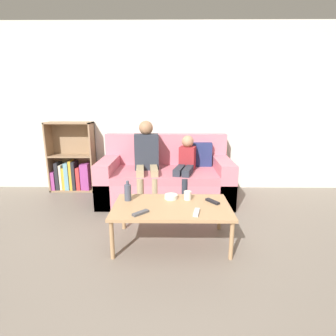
{
  "coord_description": "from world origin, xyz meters",
  "views": [
    {
      "loc": [
        0.17,
        -1.82,
        1.4
      ],
      "look_at": [
        0.14,
        1.26,
        0.64
      ],
      "focal_mm": 28.0,
      "sensor_mm": 36.0,
      "label": 1
    }
  ],
  "objects_px": {
    "person_child": "(185,165)",
    "couch": "(166,179)",
    "coffee_table": "(172,209)",
    "person_adult": "(147,156)",
    "tv_remote_2": "(212,201)",
    "tv_remote_0": "(141,213)",
    "cup_near": "(188,195)",
    "snack_bowl": "(171,197)",
    "bookshelf": "(73,166)",
    "tv_remote_1": "(196,212)",
    "bottle": "(128,192)"
  },
  "relations": [
    {
      "from": "person_child",
      "to": "couch",
      "type": "bearing_deg",
      "value": 163.91
    },
    {
      "from": "coffee_table",
      "to": "person_adult",
      "type": "height_order",
      "value": "person_adult"
    },
    {
      "from": "tv_remote_2",
      "to": "coffee_table",
      "type": "bearing_deg",
      "value": 157.12
    },
    {
      "from": "person_child",
      "to": "tv_remote_0",
      "type": "distance_m",
      "value": 1.43
    },
    {
      "from": "cup_near",
      "to": "snack_bowl",
      "type": "relative_size",
      "value": 0.66
    },
    {
      "from": "coffee_table",
      "to": "bookshelf",
      "type": "bearing_deg",
      "value": 133.66
    },
    {
      "from": "bookshelf",
      "to": "tv_remote_2",
      "type": "bearing_deg",
      "value": -38.19
    },
    {
      "from": "person_child",
      "to": "tv_remote_0",
      "type": "bearing_deg",
      "value": -95.72
    },
    {
      "from": "coffee_table",
      "to": "tv_remote_1",
      "type": "bearing_deg",
      "value": -39.47
    },
    {
      "from": "couch",
      "to": "tv_remote_2",
      "type": "height_order",
      "value": "couch"
    },
    {
      "from": "person_child",
      "to": "bottle",
      "type": "xyz_separation_m",
      "value": [
        -0.65,
        -0.99,
        -0.05
      ]
    },
    {
      "from": "person_child",
      "to": "tv_remote_1",
      "type": "bearing_deg",
      "value": -74.37
    },
    {
      "from": "bookshelf",
      "to": "bottle",
      "type": "bearing_deg",
      "value": -53.3
    },
    {
      "from": "person_adult",
      "to": "tv_remote_0",
      "type": "distance_m",
      "value": 1.42
    },
    {
      "from": "coffee_table",
      "to": "snack_bowl",
      "type": "xyz_separation_m",
      "value": [
        -0.01,
        0.2,
        0.06
      ]
    },
    {
      "from": "bookshelf",
      "to": "bottle",
      "type": "distance_m",
      "value": 1.94
    },
    {
      "from": "tv_remote_2",
      "to": "couch",
      "type": "bearing_deg",
      "value": 77.75
    },
    {
      "from": "tv_remote_1",
      "to": "bottle",
      "type": "distance_m",
      "value": 0.77
    },
    {
      "from": "person_adult",
      "to": "snack_bowl",
      "type": "xyz_separation_m",
      "value": [
        0.35,
        -0.99,
        -0.25
      ]
    },
    {
      "from": "tv_remote_1",
      "to": "bottle",
      "type": "relative_size",
      "value": 0.82
    },
    {
      "from": "couch",
      "to": "bottle",
      "type": "bearing_deg",
      "value": -108.35
    },
    {
      "from": "coffee_table",
      "to": "couch",
      "type": "bearing_deg",
      "value": 93.44
    },
    {
      "from": "bookshelf",
      "to": "tv_remote_2",
      "type": "xyz_separation_m",
      "value": [
        2.04,
        -1.61,
        0.02
      ]
    },
    {
      "from": "person_adult",
      "to": "tv_remote_0",
      "type": "bearing_deg",
      "value": -93.43
    },
    {
      "from": "person_adult",
      "to": "tv_remote_0",
      "type": "xyz_separation_m",
      "value": [
        0.06,
        -1.4,
        -0.26
      ]
    },
    {
      "from": "person_adult",
      "to": "cup_near",
      "type": "bearing_deg",
      "value": -68.85
    },
    {
      "from": "tv_remote_0",
      "to": "tv_remote_1",
      "type": "xyz_separation_m",
      "value": [
        0.52,
        0.02,
        0.0
      ]
    },
    {
      "from": "couch",
      "to": "cup_near",
      "type": "distance_m",
      "value": 1.16
    },
    {
      "from": "tv_remote_2",
      "to": "bottle",
      "type": "distance_m",
      "value": 0.89
    },
    {
      "from": "tv_remote_0",
      "to": "snack_bowl",
      "type": "distance_m",
      "value": 0.49
    },
    {
      "from": "couch",
      "to": "snack_bowl",
      "type": "xyz_separation_m",
      "value": [
        0.07,
        -1.1,
        0.12
      ]
    },
    {
      "from": "coffee_table",
      "to": "tv_remote_0",
      "type": "distance_m",
      "value": 0.36
    },
    {
      "from": "couch",
      "to": "tv_remote_0",
      "type": "distance_m",
      "value": 1.52
    },
    {
      "from": "cup_near",
      "to": "snack_bowl",
      "type": "height_order",
      "value": "cup_near"
    },
    {
      "from": "person_adult",
      "to": "person_child",
      "type": "distance_m",
      "value": 0.56
    },
    {
      "from": "snack_bowl",
      "to": "bookshelf",
      "type": "bearing_deg",
      "value": 137.07
    },
    {
      "from": "coffee_table",
      "to": "bottle",
      "type": "xyz_separation_m",
      "value": [
        -0.46,
        0.14,
        0.12
      ]
    },
    {
      "from": "tv_remote_1",
      "to": "cup_near",
      "type": "bearing_deg",
      "value": 111.52
    },
    {
      "from": "person_adult",
      "to": "bottle",
      "type": "height_order",
      "value": "person_adult"
    },
    {
      "from": "coffee_table",
      "to": "snack_bowl",
      "type": "relative_size",
      "value": 8.35
    },
    {
      "from": "cup_near",
      "to": "tv_remote_1",
      "type": "xyz_separation_m",
      "value": [
        0.06,
        -0.36,
        -0.03
      ]
    },
    {
      "from": "tv_remote_0",
      "to": "coffee_table",
      "type": "bearing_deg",
      "value": 81.25
    },
    {
      "from": "person_child",
      "to": "cup_near",
      "type": "distance_m",
      "value": 0.97
    },
    {
      "from": "tv_remote_2",
      "to": "bottle",
      "type": "xyz_separation_m",
      "value": [
        -0.88,
        0.05,
        0.08
      ]
    },
    {
      "from": "tv_remote_2",
      "to": "person_adult",
      "type": "bearing_deg",
      "value": 90.37
    },
    {
      "from": "person_adult",
      "to": "tv_remote_0",
      "type": "height_order",
      "value": "person_adult"
    },
    {
      "from": "couch",
      "to": "person_adult",
      "type": "bearing_deg",
      "value": -159.12
    },
    {
      "from": "snack_bowl",
      "to": "tv_remote_2",
      "type": "bearing_deg",
      "value": -13.81
    },
    {
      "from": "person_child",
      "to": "tv_remote_0",
      "type": "relative_size",
      "value": 6.17
    },
    {
      "from": "tv_remote_0",
      "to": "tv_remote_1",
      "type": "relative_size",
      "value": 0.88
    }
  ]
}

